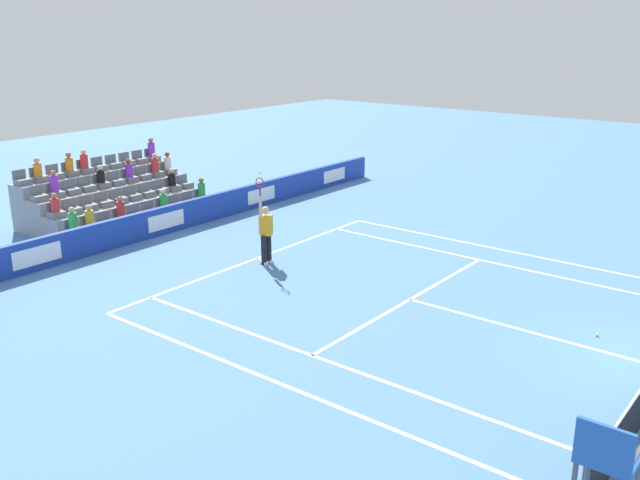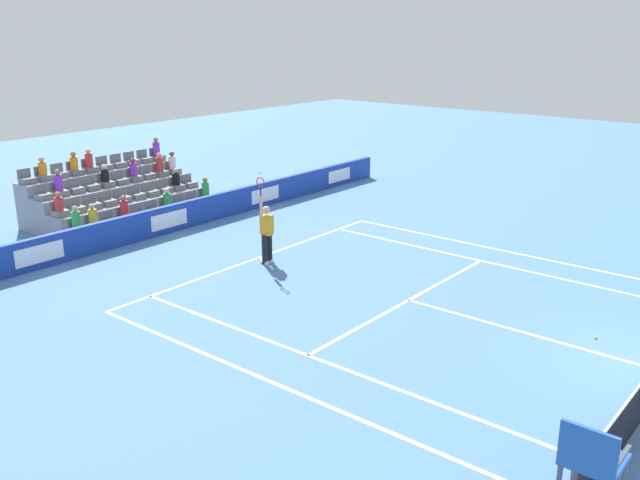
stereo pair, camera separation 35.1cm
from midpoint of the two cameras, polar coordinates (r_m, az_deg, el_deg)
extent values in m
cube|color=white|center=(21.56, -4.65, -1.47)|extent=(10.97, 0.10, 0.01)
cube|color=white|center=(18.41, 7.86, -4.92)|extent=(8.23, 0.10, 0.01)
cube|color=white|center=(17.13, 17.08, -7.30)|extent=(0.10, 6.40, 0.01)
cube|color=white|center=(15.08, 1.02, -9.96)|extent=(0.10, 11.89, 0.01)
cube|color=white|center=(21.66, 14.61, -1.91)|extent=(0.10, 11.89, 0.01)
cube|color=white|center=(14.15, -2.49, -11.92)|extent=(0.10, 11.89, 0.01)
cube|color=white|center=(22.86, 16.07, -1.02)|extent=(0.10, 11.89, 0.01)
cube|color=white|center=(21.50, -4.46, -1.53)|extent=(0.10, 0.20, 0.01)
cube|color=#193899|center=(24.52, -12.05, 1.67)|extent=(24.06, 0.20, 0.96)
cube|color=white|center=(31.18, 1.93, 5.34)|extent=(1.54, 0.01, 0.54)
cube|color=white|center=(27.59, -4.15, 3.73)|extent=(1.54, 0.01, 0.54)
cube|color=white|center=(24.43, -11.89, 1.63)|extent=(1.54, 0.01, 0.54)
cube|color=white|center=(21.88, -21.65, -1.08)|extent=(1.54, 0.01, 0.54)
cylinder|color=black|center=(21.04, -3.68, -0.65)|extent=(0.16, 0.16, 0.90)
cylinder|color=black|center=(20.87, -4.11, -0.81)|extent=(0.16, 0.16, 0.90)
cube|color=white|center=(21.17, -3.66, -1.70)|extent=(0.13, 0.26, 0.08)
cube|color=white|center=(21.00, -4.09, -1.87)|extent=(0.13, 0.26, 0.08)
cube|color=orange|center=(20.74, -3.94, 1.25)|extent=(0.24, 0.37, 0.60)
sphere|color=#D3A884|center=(20.62, -3.96, 2.47)|extent=(0.24, 0.24, 0.24)
cylinder|color=#D3A884|center=(20.42, -4.37, 2.75)|extent=(0.09, 0.09, 0.62)
cylinder|color=#D3A884|center=(20.86, -3.44, 1.41)|extent=(0.09, 0.09, 0.56)
cylinder|color=black|center=(20.31, -4.40, 3.98)|extent=(0.04, 0.04, 0.28)
torus|color=red|center=(20.25, -4.42, 4.76)|extent=(0.04, 0.31, 0.31)
sphere|color=#D1E533|center=(20.19, -4.44, 5.53)|extent=(0.07, 0.07, 0.07)
cube|color=#23519E|center=(9.69, 22.63, -16.31)|extent=(0.70, 0.70, 0.08)
cube|color=#23519E|center=(9.26, 22.25, -15.62)|extent=(0.06, 0.70, 0.55)
cube|color=#474C54|center=(9.67, 20.89, -14.92)|extent=(0.56, 0.05, 0.04)
cube|color=#474C54|center=(9.54, 24.65, -15.87)|extent=(0.56, 0.05, 0.04)
cube|color=gray|center=(25.41, -13.55, 1.48)|extent=(6.20, 0.95, 0.42)
cube|color=slate|center=(27.04, -8.93, 3.38)|extent=(0.48, 0.44, 0.20)
cube|color=slate|center=(27.13, -9.24, 3.95)|extent=(0.48, 0.04, 0.30)
cube|color=slate|center=(26.65, -9.91, 3.12)|extent=(0.48, 0.44, 0.20)
cube|color=slate|center=(26.73, -10.23, 3.70)|extent=(0.48, 0.04, 0.30)
cube|color=slate|center=(26.26, -10.93, 2.85)|extent=(0.48, 0.44, 0.20)
cube|color=slate|center=(26.35, -11.24, 3.45)|extent=(0.48, 0.04, 0.30)
cube|color=slate|center=(25.88, -11.97, 2.58)|extent=(0.48, 0.44, 0.20)
cube|color=slate|center=(25.97, -12.29, 3.18)|extent=(0.48, 0.04, 0.30)
cube|color=slate|center=(25.51, -13.05, 2.30)|extent=(0.48, 0.44, 0.20)
cube|color=slate|center=(25.60, -13.36, 2.91)|extent=(0.48, 0.04, 0.30)
cube|color=slate|center=(25.15, -14.16, 2.01)|extent=(0.48, 0.44, 0.20)
cube|color=slate|center=(25.25, -14.47, 2.63)|extent=(0.48, 0.04, 0.30)
cube|color=slate|center=(24.80, -15.29, 1.71)|extent=(0.48, 0.44, 0.20)
cube|color=slate|center=(24.90, -15.61, 2.34)|extent=(0.48, 0.04, 0.30)
cube|color=slate|center=(24.46, -16.46, 1.40)|extent=(0.48, 0.44, 0.20)
cube|color=slate|center=(24.56, -16.78, 2.04)|extent=(0.48, 0.04, 0.30)
cube|color=slate|center=(24.14, -17.66, 1.08)|extent=(0.48, 0.44, 0.20)
cube|color=slate|center=(24.23, -17.98, 1.73)|extent=(0.48, 0.04, 0.30)
cube|color=slate|center=(23.82, -18.89, 0.75)|extent=(0.48, 0.44, 0.20)
cube|color=slate|center=(23.92, -19.21, 1.41)|extent=(0.48, 0.04, 0.30)
cube|color=gray|center=(26.10, -14.86, 2.27)|extent=(6.20, 0.95, 0.84)
cube|color=slate|center=(27.65, -10.30, 4.50)|extent=(0.48, 0.44, 0.20)
cube|color=slate|center=(27.74, -10.59, 5.06)|extent=(0.48, 0.04, 0.30)
cube|color=slate|center=(27.26, -11.28, 4.27)|extent=(0.48, 0.44, 0.20)
cube|color=slate|center=(27.36, -11.58, 4.83)|extent=(0.48, 0.04, 0.30)
cube|color=slate|center=(26.88, -12.29, 4.02)|extent=(0.48, 0.44, 0.20)
cube|color=slate|center=(26.98, -12.60, 4.60)|extent=(0.48, 0.04, 0.30)
cube|color=slate|center=(26.51, -13.33, 3.77)|extent=(0.48, 0.44, 0.20)
cube|color=slate|center=(26.61, -13.64, 4.35)|extent=(0.48, 0.04, 0.30)
cube|color=slate|center=(26.15, -14.40, 3.51)|extent=(0.48, 0.44, 0.20)
cube|color=slate|center=(26.25, -14.71, 4.10)|extent=(0.48, 0.04, 0.30)
cube|color=slate|center=(25.80, -15.50, 3.24)|extent=(0.48, 0.44, 0.20)
cube|color=slate|center=(25.90, -15.80, 3.84)|extent=(0.48, 0.04, 0.30)
cube|color=slate|center=(25.46, -16.63, 2.97)|extent=(0.48, 0.44, 0.20)
cube|color=slate|center=(25.56, -16.93, 3.57)|extent=(0.48, 0.04, 0.30)
cube|color=slate|center=(25.13, -17.78, 2.68)|extent=(0.48, 0.44, 0.20)
cube|color=slate|center=(25.24, -18.09, 3.30)|extent=(0.48, 0.04, 0.30)
cube|color=slate|center=(24.81, -18.97, 2.39)|extent=(0.48, 0.44, 0.20)
cube|color=slate|center=(24.92, -19.27, 3.01)|extent=(0.48, 0.04, 0.30)
cube|color=slate|center=(24.50, -20.19, 2.08)|extent=(0.48, 0.44, 0.20)
cube|color=slate|center=(24.61, -20.49, 2.72)|extent=(0.48, 0.04, 0.30)
cube|color=gray|center=(26.80, -16.10, 3.02)|extent=(6.20, 0.95, 1.26)
cube|color=slate|center=(28.28, -11.61, 5.58)|extent=(0.48, 0.44, 0.20)
cube|color=slate|center=(28.38, -11.90, 6.12)|extent=(0.48, 0.04, 0.30)
cube|color=slate|center=(27.90, -12.59, 5.36)|extent=(0.48, 0.44, 0.20)
cube|color=slate|center=(28.00, -12.88, 5.91)|extent=(0.48, 0.04, 0.30)
cube|color=slate|center=(27.53, -13.60, 5.14)|extent=(0.48, 0.44, 0.20)
cube|color=slate|center=(27.63, -13.89, 5.69)|extent=(0.48, 0.04, 0.30)
cube|color=slate|center=(27.17, -14.63, 4.91)|extent=(0.48, 0.44, 0.20)
cube|color=slate|center=(27.27, -14.92, 5.47)|extent=(0.48, 0.04, 0.30)
cube|color=slate|center=(26.81, -15.69, 4.66)|extent=(0.48, 0.44, 0.20)
cube|color=slate|center=(26.92, -15.99, 5.24)|extent=(0.48, 0.04, 0.30)
cube|color=slate|center=(26.47, -16.78, 4.42)|extent=(0.48, 0.44, 0.20)
cube|color=slate|center=(26.58, -17.07, 4.99)|extent=(0.48, 0.04, 0.30)
cube|color=slate|center=(26.14, -17.90, 4.16)|extent=(0.48, 0.44, 0.20)
cube|color=slate|center=(26.25, -18.19, 4.75)|extent=(0.48, 0.04, 0.30)
cube|color=slate|center=(25.82, -19.04, 3.89)|extent=(0.48, 0.44, 0.20)
cube|color=slate|center=(25.93, -19.33, 4.49)|extent=(0.48, 0.04, 0.30)
cube|color=slate|center=(25.51, -20.21, 3.62)|extent=(0.48, 0.44, 0.20)
cube|color=slate|center=(25.63, -20.50, 4.22)|extent=(0.48, 0.04, 0.30)
cube|color=slate|center=(25.21, -21.41, 3.34)|extent=(0.48, 0.44, 0.20)
cube|color=slate|center=(25.33, -21.70, 3.95)|extent=(0.48, 0.04, 0.30)
cube|color=gray|center=(27.52, -17.29, 3.73)|extent=(6.20, 0.95, 1.68)
cube|color=slate|center=(28.93, -12.87, 6.61)|extent=(0.48, 0.44, 0.20)
cube|color=slate|center=(29.04, -13.15, 7.13)|extent=(0.48, 0.04, 0.30)
cube|color=slate|center=(28.56, -13.84, 6.41)|extent=(0.48, 0.44, 0.20)
cube|color=slate|center=(28.67, -14.12, 6.94)|extent=(0.48, 0.04, 0.30)
cube|color=slate|center=(28.20, -14.85, 6.20)|extent=(0.48, 0.44, 0.20)
cube|color=slate|center=(28.31, -15.13, 6.73)|extent=(0.48, 0.04, 0.30)
cube|color=slate|center=(27.84, -15.87, 5.98)|extent=(0.48, 0.44, 0.20)
cube|color=slate|center=(27.96, -16.15, 6.53)|extent=(0.48, 0.04, 0.30)
cube|color=slate|center=(27.50, -16.92, 5.76)|extent=(0.48, 0.44, 0.20)
cube|color=slate|center=(27.62, -17.21, 6.31)|extent=(0.48, 0.04, 0.30)
cube|color=slate|center=(27.17, -18.00, 5.53)|extent=(0.48, 0.44, 0.20)
cube|color=slate|center=(27.29, -18.28, 6.09)|extent=(0.48, 0.04, 0.30)
cube|color=slate|center=(26.85, -19.10, 5.29)|extent=(0.48, 0.44, 0.20)
cube|color=slate|center=(26.97, -19.38, 5.85)|extent=(0.48, 0.04, 0.30)
cube|color=slate|center=(26.53, -20.23, 5.04)|extent=(0.48, 0.44, 0.20)
cube|color=slate|center=(26.66, -20.51, 5.62)|extent=(0.48, 0.04, 0.30)
cube|color=slate|center=(26.23, -21.38, 4.79)|extent=(0.48, 0.44, 0.20)
cube|color=slate|center=(26.36, -21.66, 5.37)|extent=(0.48, 0.04, 0.30)
cube|color=slate|center=(25.94, -22.56, 4.53)|extent=(0.48, 0.44, 0.20)
cube|color=slate|center=(26.07, -22.84, 5.12)|extent=(0.48, 0.04, 0.30)
cylinder|color=purple|center=(25.47, -20.35, 4.45)|extent=(0.28, 0.28, 0.54)
sphere|color=#9E7251|center=(25.40, -20.44, 5.26)|extent=(0.20, 0.20, 0.20)
cylinder|color=orange|center=(26.83, -19.23, 5.99)|extent=(0.28, 0.28, 0.46)
sphere|color=#9E7251|center=(26.77, -19.30, 6.68)|extent=(0.20, 0.20, 0.20)
cylinder|color=purple|center=(28.90, -12.98, 7.33)|extent=(0.28, 0.28, 0.53)
sphere|color=#9E7251|center=(28.85, -13.03, 8.05)|extent=(0.20, 0.20, 0.20)
cylinder|color=black|center=(26.45, -16.90, 5.10)|extent=(0.28, 0.28, 0.44)
sphere|color=beige|center=(26.39, -16.96, 5.77)|extent=(0.20, 0.20, 0.20)
cylinder|color=green|center=(23.77, -19.04, 1.61)|extent=(0.28, 0.28, 0.52)
sphere|color=#D3A884|center=(23.68, -19.13, 2.45)|extent=(0.20, 0.20, 0.20)
cylinder|color=white|center=(28.25, -11.71, 6.27)|extent=(0.28, 0.28, 0.48)
sphere|color=brown|center=(28.19, -11.76, 6.94)|extent=(0.20, 0.20, 0.20)
cylinder|color=yellow|center=(24.09, -17.80, 1.86)|extent=(0.28, 0.28, 0.47)
sphere|color=#D3A884|center=(24.01, -17.87, 2.64)|extent=(0.20, 0.20, 0.20)
cylinder|color=green|center=(25.84, -12.09, 3.28)|extent=(0.28, 0.28, 0.44)
sphere|color=beige|center=(25.77, -12.13, 3.98)|extent=(0.20, 0.20, 0.20)
cylinder|color=purple|center=(27.14, -14.75, 5.63)|extent=(0.28, 0.28, 0.49)
sphere|color=brown|center=(27.07, -14.81, 6.34)|extent=(0.20, 0.20, 0.20)
cylinder|color=red|center=(24.47, -20.32, 2.81)|extent=(0.28, 0.28, 0.43)
sphere|color=#9E7251|center=(24.40, -20.40, 3.52)|extent=(0.20, 0.20, 0.20)
cylinder|color=green|center=(26.99, -9.04, 4.15)|extent=(0.28, 0.28, 0.54)
sphere|color=#9E7251|center=(26.91, -9.07, 4.92)|extent=(0.20, 0.20, 0.20)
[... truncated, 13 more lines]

